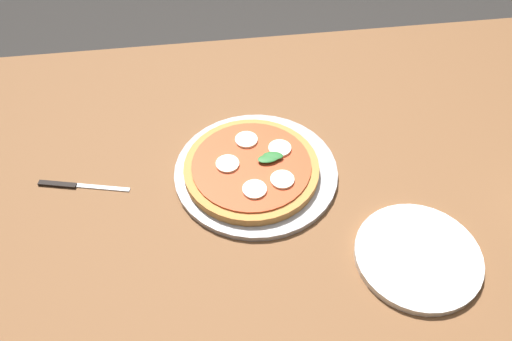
% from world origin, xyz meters
% --- Properties ---
extents(ground_plane, '(6.00, 6.00, 0.00)m').
position_xyz_m(ground_plane, '(0.00, 0.00, 0.00)').
color(ground_plane, '#2D2B28').
extents(dining_table, '(1.53, 0.88, 0.76)m').
position_xyz_m(dining_table, '(0.00, 0.00, 0.66)').
color(dining_table, brown).
rests_on(dining_table, ground_plane).
extents(serving_tray, '(0.32, 0.32, 0.01)m').
position_xyz_m(serving_tray, '(0.10, 0.02, 0.76)').
color(serving_tray, '#B2B2B7').
rests_on(serving_tray, dining_table).
extents(pizza, '(0.26, 0.26, 0.03)m').
position_xyz_m(pizza, '(0.11, 0.03, 0.78)').
color(pizza, '#C6843F').
rests_on(pizza, serving_tray).
extents(plate_white, '(0.22, 0.22, 0.01)m').
position_xyz_m(plate_white, '(-0.15, 0.25, 0.76)').
color(plate_white, white).
rests_on(plate_white, dining_table).
extents(knife, '(0.18, 0.05, 0.01)m').
position_xyz_m(knife, '(0.46, 0.00, 0.76)').
color(knife, black).
rests_on(knife, dining_table).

